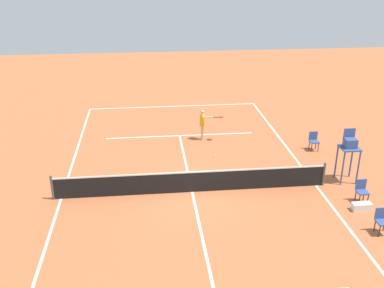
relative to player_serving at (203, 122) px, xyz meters
name	(u,v)px	position (x,y,z in m)	size (l,w,h in m)	color
ground_plane	(192,192)	(1.23, 5.77, -1.01)	(60.00, 60.00, 0.00)	#B76038
court_lines	(192,192)	(1.23, 5.77, -1.01)	(10.97, 23.57, 0.01)	white
tennis_net	(192,181)	(1.23, 5.77, -0.51)	(11.57, 0.10, 1.07)	#4C4C51
player_serving	(203,122)	(0.00, 0.00, 0.00)	(1.26, 0.64, 1.70)	#D8A884
tennis_ball	(214,156)	(-0.25, 2.35, -0.97)	(0.07, 0.07, 0.07)	#CCE033
umpire_chair	(349,147)	(-5.66, 5.43, 0.60)	(0.80, 0.80, 2.41)	#38518C
courtside_chair_near	(362,190)	(-5.49, 7.31, -0.47)	(0.44, 0.46, 0.95)	#262626
courtside_chair_mid	(314,140)	(-5.45, 1.99, -0.47)	(0.44, 0.46, 0.95)	#262626
courtside_chair_far	(382,220)	(-5.21, 9.49, -0.47)	(0.44, 0.46, 0.95)	#262626
equipment_bag	(362,207)	(-5.25, 7.93, -0.86)	(0.76, 0.32, 0.30)	white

